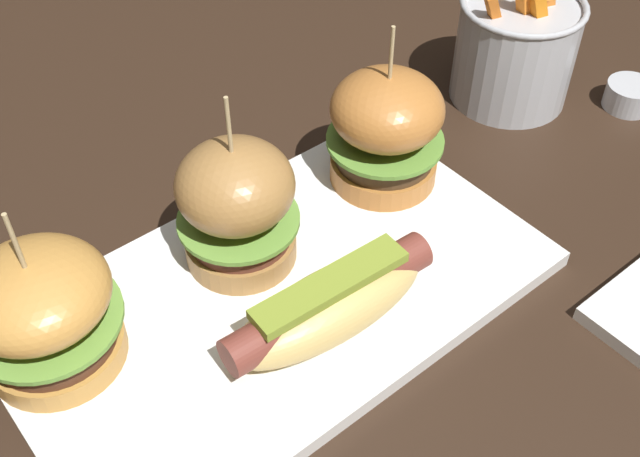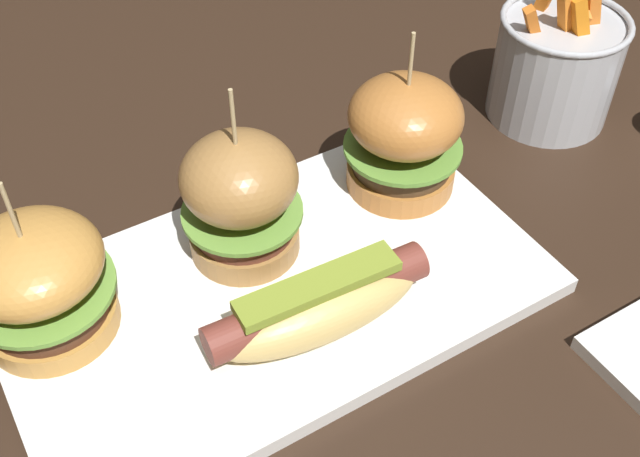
% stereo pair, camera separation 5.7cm
% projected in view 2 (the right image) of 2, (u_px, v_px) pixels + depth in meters
% --- Properties ---
extents(ground_plane, '(3.00, 3.00, 0.00)m').
position_uv_depth(ground_plane, '(275.00, 297.00, 0.60)').
color(ground_plane, black).
extents(platter_main, '(0.40, 0.23, 0.01)m').
position_uv_depth(platter_main, '(275.00, 291.00, 0.59)').
color(platter_main, white).
rests_on(platter_main, ground).
extents(hot_dog, '(0.17, 0.06, 0.05)m').
position_uv_depth(hot_dog, '(318.00, 304.00, 0.54)').
color(hot_dog, '#D7B467').
rests_on(hot_dog, platter_main).
extents(slider_left, '(0.10, 0.10, 0.14)m').
position_uv_depth(slider_left, '(38.00, 282.00, 0.53)').
color(slider_left, '#C78B3F').
rests_on(slider_left, platter_main).
extents(slider_center, '(0.09, 0.09, 0.15)m').
position_uv_depth(slider_center, '(236.00, 199.00, 0.58)').
color(slider_center, '#A7763F').
rests_on(slider_center, platter_main).
extents(slider_right, '(0.10, 0.10, 0.15)m').
position_uv_depth(slider_right, '(404.00, 135.00, 0.63)').
color(slider_right, '#B87133').
rests_on(slider_right, platter_main).
extents(fries_bucket, '(0.12, 0.12, 0.14)m').
position_uv_depth(fries_bucket, '(556.00, 66.00, 0.72)').
color(fries_bucket, '#B7BABF').
rests_on(fries_bucket, ground).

